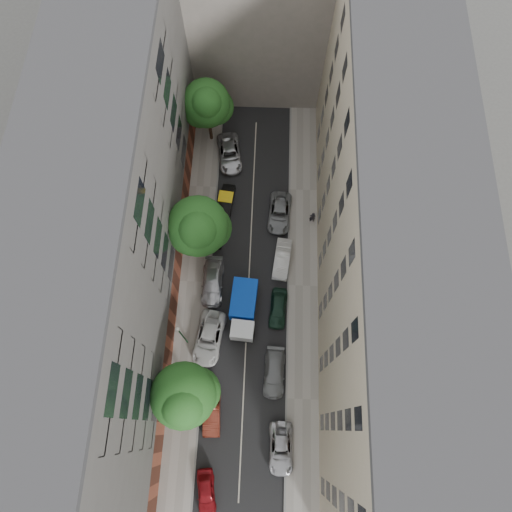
{
  "coord_description": "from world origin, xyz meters",
  "views": [
    {
      "loc": [
        1.28,
        -13.78,
        44.34
      ],
      "look_at": [
        0.72,
        0.79,
        6.0
      ],
      "focal_mm": 32.0,
      "sensor_mm": 36.0,
      "label": 1
    }
  ],
  "objects_px": {
    "tarp_truck": "(243,309)",
    "car_right_4": "(279,213)",
    "car_left_2": "(209,338)",
    "car_right_0": "(281,448)",
    "pedestrian": "(312,217)",
    "car_right_1": "(274,373)",
    "car_left_0": "(206,492)",
    "lamp_post": "(182,334)",
    "car_left_4": "(217,232)",
    "tree_far": "(207,105)",
    "car_right_2": "(278,308)",
    "tree_near": "(185,397)",
    "tree_mid": "(199,228)",
    "car_left_6": "(230,153)",
    "car_right_3": "(282,259)",
    "car_left_3": "(213,282)",
    "car_left_5": "(226,201)",
    "car_left_1": "(212,411)"
  },
  "relations": [
    {
      "from": "car_left_1",
      "to": "car_left_6",
      "type": "xyz_separation_m",
      "value": [
        0.0,
        27.41,
        0.01
      ]
    },
    {
      "from": "car_left_2",
      "to": "car_left_5",
      "type": "xyz_separation_m",
      "value": [
        0.75,
        14.8,
        -0.11
      ]
    },
    {
      "from": "car_left_0",
      "to": "car_right_0",
      "type": "bearing_deg",
      "value": 21.7
    },
    {
      "from": "car_left_6",
      "to": "tree_near",
      "type": "xyz_separation_m",
      "value": [
        -1.7,
        -26.55,
        5.52
      ]
    },
    {
      "from": "tarp_truck",
      "to": "car_right_4",
      "type": "xyz_separation_m",
      "value": [
        3.29,
        10.79,
        -0.78
      ]
    },
    {
      "from": "car_right_4",
      "to": "tree_near",
      "type": "distance_m",
      "value": 21.5
    },
    {
      "from": "car_left_3",
      "to": "pedestrian",
      "type": "relative_size",
      "value": 2.84
    },
    {
      "from": "lamp_post",
      "to": "car_right_4",
      "type": "bearing_deg",
      "value": 58.43
    },
    {
      "from": "car_right_0",
      "to": "tree_mid",
      "type": "distance_m",
      "value": 20.89
    },
    {
      "from": "tree_far",
      "to": "car_right_0",
      "type": "bearing_deg",
      "value": -75.33
    },
    {
      "from": "car_left_6",
      "to": "car_right_3",
      "type": "relative_size",
      "value": 1.21
    },
    {
      "from": "car_left_4",
      "to": "car_right_1",
      "type": "xyz_separation_m",
      "value": [
        6.4,
        -14.2,
        0.04
      ]
    },
    {
      "from": "car_left_0",
      "to": "pedestrian",
      "type": "relative_size",
      "value": 2.07
    },
    {
      "from": "car_right_0",
      "to": "pedestrian",
      "type": "height_order",
      "value": "pedestrian"
    },
    {
      "from": "car_right_2",
      "to": "tree_near",
      "type": "distance_m",
      "value": 12.98
    },
    {
      "from": "tree_mid",
      "to": "pedestrian",
      "type": "height_order",
      "value": "tree_mid"
    },
    {
      "from": "tarp_truck",
      "to": "tree_far",
      "type": "xyz_separation_m",
      "value": [
        -4.61,
        20.24,
        4.49
      ]
    },
    {
      "from": "car_left_5",
      "to": "car_right_1",
      "type": "bearing_deg",
      "value": -66.27
    },
    {
      "from": "car_left_0",
      "to": "car_left_2",
      "type": "relative_size",
      "value": 0.69
    },
    {
      "from": "car_right_1",
      "to": "pedestrian",
      "type": "height_order",
      "value": "pedestrian"
    },
    {
      "from": "car_right_0",
      "to": "car_right_4",
      "type": "xyz_separation_m",
      "value": [
        -0.62,
        23.08,
        0.05
      ]
    },
    {
      "from": "tree_mid",
      "to": "tree_near",
      "type": "bearing_deg",
      "value": -89.94
    },
    {
      "from": "car_left_3",
      "to": "tree_mid",
      "type": "height_order",
      "value": "tree_mid"
    },
    {
      "from": "car_right_2",
      "to": "lamp_post",
      "type": "relative_size",
      "value": 0.67
    },
    {
      "from": "car_left_3",
      "to": "lamp_post",
      "type": "height_order",
      "value": "lamp_post"
    },
    {
      "from": "car_right_1",
      "to": "pedestrian",
      "type": "xyz_separation_m",
      "value": [
        3.6,
        16.07,
        0.37
      ]
    },
    {
      "from": "tarp_truck",
      "to": "lamp_post",
      "type": "relative_size",
      "value": 0.96
    },
    {
      "from": "car_left_1",
      "to": "car_left_6",
      "type": "relative_size",
      "value": 0.83
    },
    {
      "from": "car_left_2",
      "to": "tree_far",
      "type": "xyz_separation_m",
      "value": [
        -1.41,
        23.05,
        5.2
      ]
    },
    {
      "from": "tarp_truck",
      "to": "tree_far",
      "type": "height_order",
      "value": "tree_far"
    },
    {
      "from": "car_left_2",
      "to": "car_right_4",
      "type": "distance_m",
      "value": 15.07
    },
    {
      "from": "car_left_1",
      "to": "car_right_4",
      "type": "xyz_separation_m",
      "value": [
        5.74,
        20.24,
        -0.04
      ]
    },
    {
      "from": "tree_mid",
      "to": "tree_far",
      "type": "height_order",
      "value": "tree_mid"
    },
    {
      "from": "car_right_4",
      "to": "tree_near",
      "type": "relative_size",
      "value": 0.54
    },
    {
      "from": "car_left_2",
      "to": "car_right_2",
      "type": "xyz_separation_m",
      "value": [
        6.58,
        3.2,
        -0.05
      ]
    },
    {
      "from": "tree_near",
      "to": "lamp_post",
      "type": "height_order",
      "value": "tree_near"
    },
    {
      "from": "car_right_1",
      "to": "car_right_4",
      "type": "height_order",
      "value": "car_right_4"
    },
    {
      "from": "car_left_4",
      "to": "car_left_3",
      "type": "bearing_deg",
      "value": -86.0
    },
    {
      "from": "car_left_6",
      "to": "car_left_0",
      "type": "bearing_deg",
      "value": -99.93
    },
    {
      "from": "car_left_0",
      "to": "car_left_3",
      "type": "relative_size",
      "value": 0.73
    },
    {
      "from": "tree_near",
      "to": "tree_mid",
      "type": "distance_m",
      "value": 14.59
    },
    {
      "from": "car_left_5",
      "to": "lamp_post",
      "type": "xyz_separation_m",
      "value": [
        -2.84,
        -15.17,
        3.33
      ]
    },
    {
      "from": "car_right_0",
      "to": "pedestrian",
      "type": "relative_size",
      "value": 2.54
    },
    {
      "from": "car_right_1",
      "to": "car_right_4",
      "type": "xyz_separation_m",
      "value": [
        0.14,
        16.6,
        0.0
      ]
    },
    {
      "from": "car_right_0",
      "to": "lamp_post",
      "type": "height_order",
      "value": "lamp_post"
    },
    {
      "from": "lamp_post",
      "to": "pedestrian",
      "type": "bearing_deg",
      "value": 48.13
    },
    {
      "from": "tarp_truck",
      "to": "car_right_2",
      "type": "bearing_deg",
      "value": 11.1
    },
    {
      "from": "car_right_2",
      "to": "tree_mid",
      "type": "relative_size",
      "value": 0.42
    },
    {
      "from": "car_left_2",
      "to": "lamp_post",
      "type": "relative_size",
      "value": 0.88
    },
    {
      "from": "car_left_6",
      "to": "car_right_1",
      "type": "distance_m",
      "value": 24.42
    }
  ]
}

